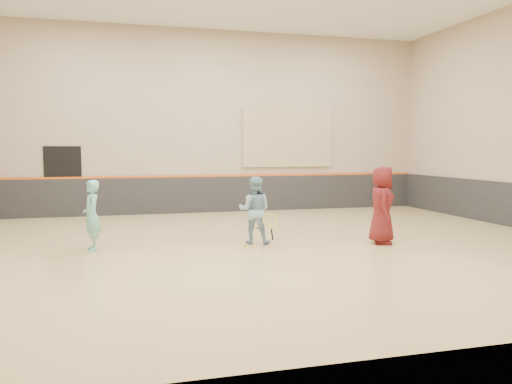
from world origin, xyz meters
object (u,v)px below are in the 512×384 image
object	(u,v)px
instructor	(255,210)
young_man	(382,205)
spare_racket	(254,227)
girl	(92,215)

from	to	relation	value
instructor	young_man	xyz separation A→B (m)	(2.75, -0.73, 0.12)
young_man	spare_racket	distance (m)	3.77
young_man	spare_racket	xyz separation A→B (m)	(-2.20, 2.94, -0.84)
girl	young_man	bearing A→B (deg)	72.42
instructor	young_man	size ratio (longest dim) A/B	0.87
young_man	girl	bearing A→B (deg)	104.28
instructor	young_man	bearing A→B (deg)	-172.48
instructor	spare_racket	size ratio (longest dim) A/B	2.52
girl	instructor	world-z (taller)	instructor
instructor	spare_racket	xyz separation A→B (m)	(0.54, 2.20, -0.73)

